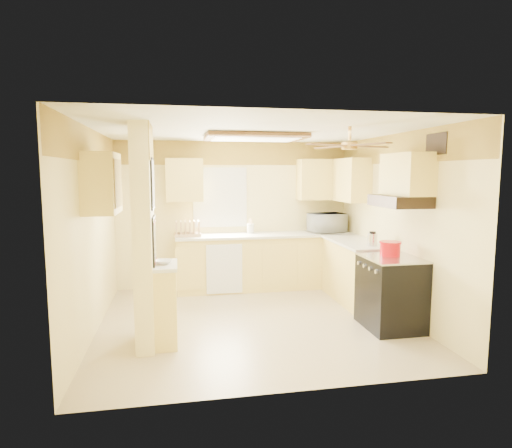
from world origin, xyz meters
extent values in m
plane|color=tan|center=(0.00, 0.00, 0.00)|extent=(4.00, 4.00, 0.00)
plane|color=white|center=(0.00, 0.00, 2.50)|extent=(4.00, 4.00, 0.00)
plane|color=#FFEB9B|center=(0.00, 1.90, 1.25)|extent=(4.00, 0.00, 4.00)
plane|color=#FFEB9B|center=(0.00, -1.90, 1.25)|extent=(4.00, 0.00, 4.00)
plane|color=#FFEB9B|center=(-2.00, 0.00, 1.25)|extent=(0.00, 3.80, 3.80)
plane|color=#FFEB9B|center=(2.00, 0.00, 1.25)|extent=(0.00, 3.80, 3.80)
cube|color=gold|center=(0.00, 1.88, 2.30)|extent=(4.00, 0.02, 0.40)
cube|color=#FFEB9B|center=(-1.35, -0.55, 1.25)|extent=(0.20, 0.70, 2.50)
cube|color=#ECD562|center=(-1.13, -0.55, 0.45)|extent=(0.25, 0.55, 0.90)
cube|color=silver|center=(-1.13, -0.55, 0.92)|extent=(0.28, 0.58, 0.04)
cube|color=#ECD562|center=(0.50, 1.60, 0.45)|extent=(3.00, 0.60, 0.90)
cube|color=#ECD562|center=(1.70, 0.60, 0.45)|extent=(0.60, 1.40, 0.90)
cube|color=silver|center=(0.50, 1.59, 0.92)|extent=(3.04, 0.64, 0.04)
cube|color=silver|center=(1.69, 0.60, 0.92)|extent=(0.64, 1.44, 0.04)
cube|color=white|center=(-0.25, 1.29, 0.43)|extent=(0.58, 0.02, 0.80)
cube|color=white|center=(-0.25, 1.89, 1.55)|extent=(0.92, 0.02, 1.02)
cube|color=white|center=(-0.25, 1.89, 1.55)|extent=(0.80, 0.02, 0.90)
cube|color=#ECD562|center=(-0.85, 1.72, 1.85)|extent=(0.60, 0.35, 0.70)
cube|color=#ECD562|center=(1.55, 1.72, 1.85)|extent=(0.90, 0.35, 0.70)
cube|color=#ECD562|center=(1.82, 1.25, 1.85)|extent=(0.35, 1.00, 0.70)
cube|color=#ECD562|center=(-1.82, -0.25, 1.85)|extent=(0.35, 0.75, 0.70)
cube|color=#ECD562|center=(1.82, -0.55, 1.95)|extent=(0.35, 0.76, 0.52)
cube|color=black|center=(1.67, -0.55, 0.45)|extent=(0.65, 0.76, 0.90)
cube|color=silver|center=(1.67, -0.55, 0.91)|extent=(0.66, 0.77, 0.02)
cylinder|color=silver|center=(1.34, -0.80, 0.80)|extent=(0.03, 0.05, 0.05)
cylinder|color=silver|center=(1.34, -0.63, 0.80)|extent=(0.03, 0.05, 0.05)
cylinder|color=silver|center=(1.34, -0.47, 0.80)|extent=(0.03, 0.05, 0.05)
cylinder|color=silver|center=(1.34, -0.30, 0.80)|extent=(0.03, 0.05, 0.05)
cube|color=black|center=(1.74, -0.55, 1.62)|extent=(0.50, 0.76, 0.14)
cube|color=black|center=(-1.24, -0.55, 1.85)|extent=(0.02, 0.42, 0.57)
cube|color=white|center=(-1.23, -0.55, 1.85)|extent=(0.01, 0.37, 0.52)
cube|color=black|center=(-1.24, -0.55, 1.20)|extent=(0.02, 0.42, 0.57)
cube|color=yellow|center=(-1.23, -0.55, 1.20)|extent=(0.01, 0.37, 0.52)
cube|color=brown|center=(0.10, 0.50, 2.46)|extent=(1.35, 0.95, 0.06)
cube|color=white|center=(0.10, 0.50, 2.44)|extent=(1.15, 0.75, 0.02)
cylinder|color=gold|center=(1.00, -0.70, 2.42)|extent=(0.04, 0.04, 0.16)
cylinder|color=gold|center=(1.00, -0.70, 2.28)|extent=(0.18, 0.18, 0.08)
cube|color=brown|center=(1.30, -0.59, 2.28)|extent=(0.55, 0.28, 0.01)
cube|color=brown|center=(0.89, -0.40, 2.28)|extent=(0.28, 0.55, 0.01)
cube|color=brown|center=(0.70, -0.81, 2.28)|extent=(0.55, 0.28, 0.01)
cube|color=brown|center=(1.11, -1.00, 2.28)|extent=(0.28, 0.55, 0.01)
cube|color=black|center=(1.98, -0.90, 2.30)|extent=(0.02, 0.40, 0.25)
imported|color=white|center=(1.59, 1.61, 1.10)|extent=(0.65, 0.50, 0.33)
imported|color=white|center=(-1.14, -0.56, 0.96)|extent=(0.23, 0.23, 0.05)
cylinder|color=red|center=(1.70, -0.44, 1.00)|extent=(0.25, 0.25, 0.16)
cylinder|color=red|center=(1.70, -0.44, 1.09)|extent=(0.27, 0.27, 0.02)
cylinder|color=silver|center=(1.73, 0.14, 1.03)|extent=(0.13, 0.13, 0.18)
cylinder|color=black|center=(1.73, 0.14, 1.13)|extent=(0.09, 0.09, 0.03)
cube|color=tan|center=(-0.82, 1.59, 0.96)|extent=(0.43, 0.32, 0.04)
cube|color=tan|center=(-1.00, 1.59, 1.06)|extent=(0.02, 0.29, 0.25)
cube|color=tan|center=(-0.92, 1.59, 1.06)|extent=(0.02, 0.29, 0.25)
cube|color=tan|center=(-0.85, 1.59, 1.06)|extent=(0.02, 0.29, 0.25)
cube|color=tan|center=(-0.78, 1.59, 1.06)|extent=(0.02, 0.29, 0.25)
cube|color=tan|center=(-0.71, 1.59, 1.06)|extent=(0.02, 0.29, 0.25)
cube|color=tan|center=(-0.63, 1.59, 1.06)|extent=(0.02, 0.29, 0.25)
cylinder|color=white|center=(-0.92, 1.59, 1.06)|extent=(0.02, 0.25, 0.25)
cylinder|color=white|center=(-0.78, 1.59, 1.06)|extent=(0.02, 0.25, 0.25)
cylinder|color=white|center=(0.26, 1.75, 1.02)|extent=(0.12, 0.12, 0.16)
cylinder|color=tan|center=(0.28, 1.75, 1.06)|extent=(0.01, 0.01, 0.25)
cylinder|color=tan|center=(0.26, 1.77, 1.06)|extent=(0.01, 0.01, 0.25)
cylinder|color=tan|center=(0.24, 1.75, 1.06)|extent=(0.01, 0.01, 0.25)
cylinder|color=tan|center=(0.26, 1.73, 1.06)|extent=(0.01, 0.01, 0.25)
camera|label=1|loc=(-0.98, -5.43, 1.97)|focal=30.00mm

